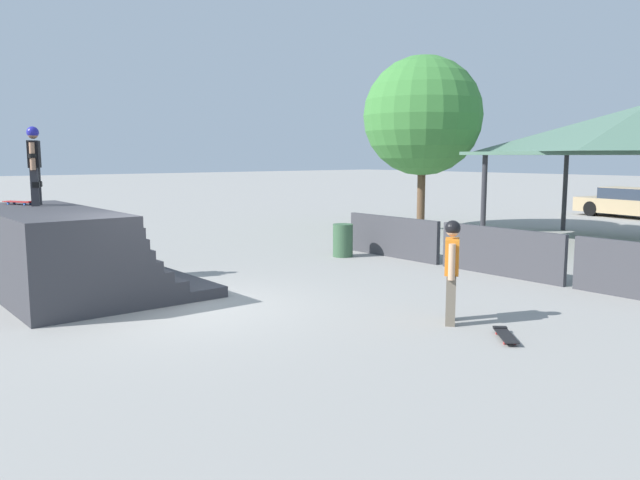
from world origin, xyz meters
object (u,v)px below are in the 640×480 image
at_px(trash_bin, 343,240).
at_px(parked_car_tan, 631,204).
at_px(tree_beside_pavilion, 423,116).
at_px(skater_on_deck, 34,160).
at_px(skateboard_on_deck, 20,202).
at_px(bystander_walking, 452,263).
at_px(skateboard_on_ground, 505,335).

xyz_separation_m(trash_bin, parked_car_tan, (-0.09, 16.29, 0.18)).
distance_m(tree_beside_pavilion, parked_car_tan, 11.02).
relative_size(skater_on_deck, parked_car_tan, 0.33).
relative_size(skateboard_on_deck, tree_beside_pavilion, 0.14).
bearing_deg(bystander_walking, trash_bin, 24.64).
bearing_deg(bystander_walking, tree_beside_pavilion, 5.08).
bearing_deg(trash_bin, skater_on_deck, -100.35).
xyz_separation_m(skateboard_on_deck, tree_beside_pavilion, (-1.12, 13.46, 2.32)).
xyz_separation_m(skater_on_deck, bystander_walking, (7.27, 4.12, -1.56)).
distance_m(skateboard_on_deck, parked_car_tan, 23.67).
distance_m(skateboard_on_ground, parked_car_tan, 20.61).
distance_m(skateboard_on_ground, tree_beside_pavilion, 14.06).
bearing_deg(parked_car_tan, bystander_walking, -63.73).
height_order(skater_on_deck, trash_bin, skater_on_deck).
bearing_deg(tree_beside_pavilion, bystander_walking, -46.01).
height_order(skateboard_on_deck, trash_bin, skateboard_on_deck).
relative_size(skateboard_on_deck, bystander_walking, 0.51).
bearing_deg(bystander_walking, parked_car_tan, -21.42).
relative_size(skateboard_on_deck, parked_car_tan, 0.17).
bearing_deg(tree_beside_pavilion, parked_car_tan, 74.80).
xyz_separation_m(bystander_walking, parked_car_tan, (-6.07, 19.26, -0.35)).
relative_size(skater_on_deck, skateboard_on_ground, 2.17).
distance_m(bystander_walking, skateboard_on_ground, 1.38).
relative_size(skateboard_on_ground, trash_bin, 0.86).
height_order(trash_bin, parked_car_tan, parked_car_tan).
relative_size(skateboard_on_deck, skateboard_on_ground, 1.13).
bearing_deg(trash_bin, tree_beside_pavilion, 114.77).
bearing_deg(tree_beside_pavilion, skater_on_deck, -83.33).
relative_size(skater_on_deck, tree_beside_pavilion, 0.26).
xyz_separation_m(skater_on_deck, skateboard_on_ground, (8.33, 4.05, -2.46)).
height_order(skateboard_on_ground, parked_car_tan, parked_car_tan).
distance_m(skateboard_on_ground, trash_bin, 7.67).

